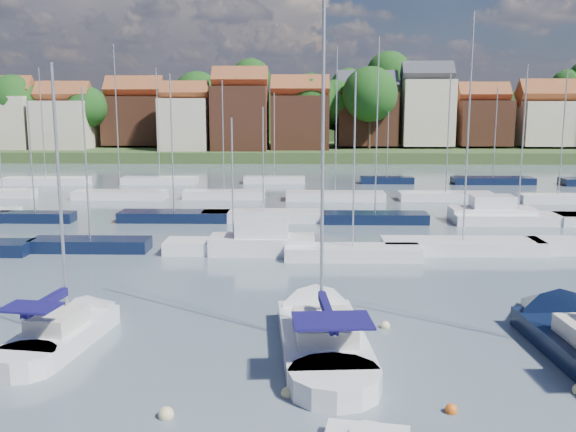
{
  "coord_description": "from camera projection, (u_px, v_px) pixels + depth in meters",
  "views": [
    {
      "loc": [
        -2.66,
        -21.9,
        10.09
      ],
      "look_at": [
        -3.45,
        14.0,
        3.64
      ],
      "focal_mm": 40.0,
      "sensor_mm": 36.0,
      "label": 1
    }
  ],
  "objects": [
    {
      "name": "ground",
      "position": [
        329.0,
        206.0,
        62.64
      ],
      "size": [
        260.0,
        260.0,
        0.0
      ],
      "primitive_type": "plane",
      "color": "#4B5B65",
      "rests_on": "ground"
    },
    {
      "name": "sailboat_left",
      "position": [
        74.0,
        329.0,
        27.79
      ],
      "size": [
        3.74,
        9.42,
        12.58
      ],
      "rotation": [
        0.0,
        0.0,
        1.42
      ],
      "color": "silver",
      "rests_on": "ground"
    },
    {
      "name": "sailboat_centre",
      "position": [
        318.0,
        328.0,
        27.96
      ],
      "size": [
        4.28,
        12.82,
        17.07
      ],
      "rotation": [
        0.0,
        0.0,
        1.65
      ],
      "color": "silver",
      "rests_on": "ground"
    },
    {
      "name": "sailboat_navy",
      "position": [
        572.0,
        335.0,
        27.1
      ],
      "size": [
        4.21,
        13.23,
        18.0
      ],
      "rotation": [
        0.0,
        0.0,
        1.63
      ],
      "color": "black",
      "rests_on": "ground"
    },
    {
      "name": "buoy_b",
      "position": [
        166.0,
        417.0,
        20.75
      ],
      "size": [
        0.52,
        0.52,
        0.52
      ],
      "primitive_type": "sphere",
      "color": "beige",
      "rests_on": "ground"
    },
    {
      "name": "buoy_c",
      "position": [
        287.0,
        396.0,
        22.25
      ],
      "size": [
        0.43,
        0.43,
        0.43
      ],
      "primitive_type": "sphere",
      "color": "beige",
      "rests_on": "ground"
    },
    {
      "name": "buoy_d",
      "position": [
        451.0,
        413.0,
        21.07
      ],
      "size": [
        0.41,
        0.41,
        0.41
      ],
      "primitive_type": "sphere",
      "color": "#D85914",
      "rests_on": "ground"
    },
    {
      "name": "buoy_e",
      "position": [
        385.0,
        328.0,
        28.94
      ],
      "size": [
        0.43,
        0.43,
        0.43
      ],
      "primitive_type": "sphere",
      "color": "beige",
      "rests_on": "ground"
    },
    {
      "name": "marina_field",
      "position": [
        352.0,
        210.0,
        57.75
      ],
      "size": [
        79.62,
        41.41,
        15.93
      ],
      "color": "silver",
      "rests_on": "ground"
    },
    {
      "name": "far_shore_town",
      "position": [
        323.0,
        124.0,
        152.96
      ],
      "size": [
        212.46,
        90.0,
        22.27
      ],
      "color": "#394924",
      "rests_on": "ground"
    }
  ]
}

